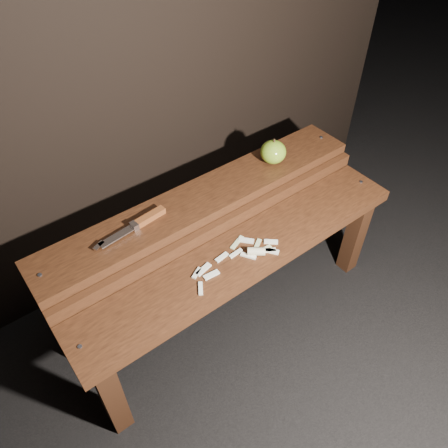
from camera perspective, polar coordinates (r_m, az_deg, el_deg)
ground at (r=1.74m, az=1.22°, el=-11.69°), size 60.00×60.00×0.00m
bench_front_tier at (r=1.43m, az=2.96°, el=-5.46°), size 1.20×0.20×0.42m
bench_rear_tier at (r=1.51m, az=-2.43°, el=1.27°), size 1.20×0.21×0.50m
apple at (r=1.59m, az=6.44°, el=9.33°), size 0.09×0.09×0.10m
knife at (r=1.37m, az=-10.68°, el=0.31°), size 0.26×0.05×0.02m
apple_scraps at (r=1.37m, az=2.80°, el=-3.98°), size 0.33×0.14×0.03m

